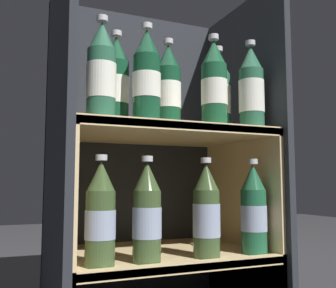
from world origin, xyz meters
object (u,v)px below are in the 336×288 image
(bottle_lower_front_1, at_px, (147,215))
(bottle_upper_front_1, at_px, (147,78))
(bottle_lower_front_0, at_px, (100,216))
(bottle_upper_front_2, at_px, (214,86))
(bottle_lower_front_2, at_px, (206,213))
(bottle_upper_back_2, at_px, (219,94))
(bottle_upper_back_0, at_px, (116,84))
(bottle_upper_front_0, at_px, (101,74))
(bottle_lower_front_3, at_px, (254,211))
(bottle_upper_front_3, at_px, (251,90))
(bottle_upper_back_1, at_px, (170,89))

(bottle_lower_front_1, bearing_deg, bottle_upper_front_1, 180.00)
(bottle_lower_front_0, relative_size, bottle_lower_front_1, 1.00)
(bottle_upper_front_2, height_order, bottle_lower_front_2, bottle_upper_front_2)
(bottle_upper_back_2, bearing_deg, bottle_upper_back_0, 180.00)
(bottle_upper_front_0, height_order, bottle_lower_front_3, bottle_upper_front_0)
(bottle_upper_front_2, distance_m, bottle_upper_front_3, 0.12)
(bottle_upper_back_0, bearing_deg, bottle_upper_back_1, 0.00)
(bottle_upper_back_2, height_order, bottle_lower_front_1, bottle_upper_back_2)
(bottle_upper_back_2, height_order, bottle_lower_front_3, bottle_upper_back_2)
(bottle_upper_front_1, relative_size, bottle_lower_front_3, 1.00)
(bottle_upper_front_0, distance_m, bottle_lower_front_1, 0.36)
(bottle_upper_front_1, xyz_separation_m, bottle_lower_front_0, (-0.11, 0.00, -0.34))
(bottle_lower_front_0, xyz_separation_m, bottle_lower_front_2, (0.28, -0.00, -0.00))
(bottle_upper_front_3, relative_size, bottle_lower_front_0, 1.00)
(bottle_upper_front_0, height_order, bottle_lower_front_0, bottle_upper_front_0)
(bottle_upper_back_1, relative_size, bottle_lower_front_1, 1.00)
(bottle_upper_front_1, xyz_separation_m, bottle_upper_front_3, (0.32, 0.00, -0.00))
(bottle_upper_back_1, height_order, bottle_lower_front_0, bottle_upper_back_1)
(bottle_upper_front_3, height_order, bottle_lower_front_0, bottle_upper_front_3)
(bottle_upper_front_2, xyz_separation_m, bottle_upper_back_2, (0.06, 0.08, -0.00))
(bottle_upper_back_0, xyz_separation_m, bottle_upper_back_2, (0.31, -0.00, -0.00))
(bottle_upper_front_0, distance_m, bottle_lower_front_0, 0.34)
(bottle_upper_front_2, distance_m, bottle_upper_back_2, 0.10)
(bottle_upper_front_1, bearing_deg, bottle_upper_front_0, 180.00)
(bottle_lower_front_1, xyz_separation_m, bottle_lower_front_3, (0.31, 0.00, 0.00))
(bottle_upper_front_1, height_order, bottle_lower_front_3, bottle_upper_front_1)
(bottle_upper_front_0, height_order, bottle_upper_back_1, same)
(bottle_lower_front_0, distance_m, bottle_lower_front_2, 0.28)
(bottle_upper_back_0, height_order, bottle_lower_front_2, bottle_upper_back_0)
(bottle_upper_front_0, relative_size, bottle_upper_back_1, 1.00)
(bottle_upper_front_1, relative_size, bottle_upper_front_3, 1.00)
(bottle_lower_front_0, bearing_deg, bottle_upper_front_1, 0.00)
(bottle_upper_back_1, xyz_separation_m, bottle_lower_front_1, (-0.10, -0.08, -0.34))
(bottle_lower_front_0, relative_size, bottle_lower_front_2, 1.00)
(bottle_upper_front_0, height_order, bottle_upper_front_2, same)
(bottle_upper_front_3, bearing_deg, bottle_lower_front_0, 180.00)
(bottle_lower_front_1, distance_m, bottle_lower_front_2, 0.17)
(bottle_upper_front_1, height_order, bottle_lower_front_0, bottle_upper_front_1)
(bottle_upper_back_2, relative_size, bottle_lower_front_3, 1.00)
(bottle_upper_back_2, xyz_separation_m, bottle_lower_front_2, (-0.09, -0.08, -0.34))
(bottle_upper_front_1, height_order, bottle_upper_front_3, same)
(bottle_upper_front_0, xyz_separation_m, bottle_upper_back_0, (0.06, 0.08, 0.00))
(bottle_lower_front_1, height_order, bottle_lower_front_2, same)
(bottle_upper_front_2, height_order, bottle_upper_back_2, same)
(bottle_upper_front_2, distance_m, bottle_upper_back_1, 0.13)
(bottle_upper_front_2, height_order, bottle_upper_back_1, same)
(bottle_lower_front_2, distance_m, bottle_lower_front_3, 0.15)
(bottle_upper_back_2, xyz_separation_m, bottle_lower_front_1, (-0.25, -0.08, -0.34))
(bottle_upper_front_3, xyz_separation_m, bottle_lower_front_0, (-0.43, 0.00, -0.34))
(bottle_lower_front_1, bearing_deg, bottle_upper_front_3, 0.00)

